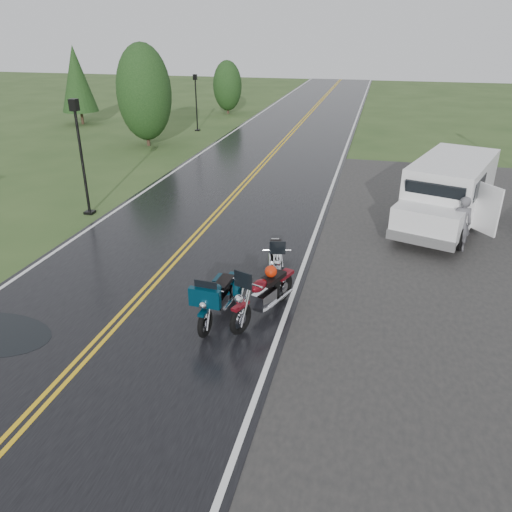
{
  "coord_description": "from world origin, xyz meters",
  "views": [
    {
      "loc": [
        5.56,
        -9.28,
        6.37
      ],
      "look_at": [
        2.8,
        2.0,
        1.0
      ],
      "focal_mm": 35.0,
      "sensor_mm": 36.0,
      "label": 1
    }
  ],
  "objects_px": {
    "van_white": "(403,204)",
    "lamp_post_far_left": "(196,103)",
    "motorcycle_red": "(240,307)",
    "lamp_post_near_left": "(82,158)",
    "motorcycle_teal": "(205,313)",
    "motorcycle_silver": "(277,270)",
    "person_at_van": "(461,225)"
  },
  "relations": [
    {
      "from": "van_white",
      "to": "lamp_post_far_left",
      "type": "xyz_separation_m",
      "value": [
        -12.78,
        15.97,
        0.63
      ]
    },
    {
      "from": "motorcycle_red",
      "to": "lamp_post_far_left",
      "type": "distance_m",
      "value": 24.52
    },
    {
      "from": "motorcycle_silver",
      "to": "person_at_van",
      "type": "distance_m",
      "value": 6.27
    },
    {
      "from": "motorcycle_teal",
      "to": "van_white",
      "type": "relative_size",
      "value": 0.38
    },
    {
      "from": "motorcycle_red",
      "to": "lamp_post_far_left",
      "type": "xyz_separation_m",
      "value": [
        -9.22,
        22.69,
        1.07
      ]
    },
    {
      "from": "motorcycle_silver",
      "to": "lamp_post_near_left",
      "type": "xyz_separation_m",
      "value": [
        -8.0,
        4.3,
        1.42
      ]
    },
    {
      "from": "lamp_post_far_left",
      "to": "person_at_van",
      "type": "bearing_deg",
      "value": -48.91
    },
    {
      "from": "motorcycle_teal",
      "to": "person_at_van",
      "type": "relative_size",
      "value": 1.29
    },
    {
      "from": "motorcycle_teal",
      "to": "motorcycle_silver",
      "type": "distance_m",
      "value": 2.69
    },
    {
      "from": "motorcycle_silver",
      "to": "van_white",
      "type": "bearing_deg",
      "value": 41.96
    },
    {
      "from": "motorcycle_teal",
      "to": "motorcycle_silver",
      "type": "height_order",
      "value": "same"
    },
    {
      "from": "motorcycle_red",
      "to": "van_white",
      "type": "bearing_deg",
      "value": 82.34
    },
    {
      "from": "person_at_van",
      "to": "lamp_post_near_left",
      "type": "xyz_separation_m",
      "value": [
        -12.88,
        0.36,
        1.21
      ]
    },
    {
      "from": "motorcycle_teal",
      "to": "lamp_post_far_left",
      "type": "bearing_deg",
      "value": 114.08
    },
    {
      "from": "van_white",
      "to": "person_at_van",
      "type": "bearing_deg",
      "value": -1.75
    },
    {
      "from": "motorcycle_teal",
      "to": "lamp_post_far_left",
      "type": "height_order",
      "value": "lamp_post_far_left"
    },
    {
      "from": "motorcycle_red",
      "to": "lamp_post_far_left",
      "type": "height_order",
      "value": "lamp_post_far_left"
    },
    {
      "from": "motorcycle_red",
      "to": "person_at_van",
      "type": "bearing_deg",
      "value": 69.36
    },
    {
      "from": "motorcycle_silver",
      "to": "lamp_post_near_left",
      "type": "relative_size",
      "value": 0.54
    },
    {
      "from": "motorcycle_red",
      "to": "motorcycle_silver",
      "type": "relative_size",
      "value": 1.1
    },
    {
      "from": "van_white",
      "to": "lamp_post_near_left",
      "type": "xyz_separation_m",
      "value": [
        -11.17,
        -0.28,
        0.91
      ]
    },
    {
      "from": "motorcycle_teal",
      "to": "motorcycle_silver",
      "type": "relative_size",
      "value": 1.0
    },
    {
      "from": "motorcycle_silver",
      "to": "lamp_post_near_left",
      "type": "height_order",
      "value": "lamp_post_near_left"
    },
    {
      "from": "motorcycle_teal",
      "to": "lamp_post_far_left",
      "type": "relative_size",
      "value": 0.63
    },
    {
      "from": "motorcycle_red",
      "to": "lamp_post_near_left",
      "type": "relative_size",
      "value": 0.6
    },
    {
      "from": "person_at_van",
      "to": "lamp_post_far_left",
      "type": "bearing_deg",
      "value": -56.48
    },
    {
      "from": "motorcycle_teal",
      "to": "van_white",
      "type": "height_order",
      "value": "van_white"
    },
    {
      "from": "motorcycle_teal",
      "to": "lamp_post_near_left",
      "type": "distance_m",
      "value": 9.73
    },
    {
      "from": "van_white",
      "to": "lamp_post_near_left",
      "type": "height_order",
      "value": "lamp_post_near_left"
    },
    {
      "from": "motorcycle_red",
      "to": "lamp_post_near_left",
      "type": "height_order",
      "value": "lamp_post_near_left"
    },
    {
      "from": "motorcycle_silver",
      "to": "motorcycle_red",
      "type": "bearing_deg",
      "value": -113.77
    },
    {
      "from": "lamp_post_near_left",
      "to": "motorcycle_red",
      "type": "bearing_deg",
      "value": -40.25
    }
  ]
}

